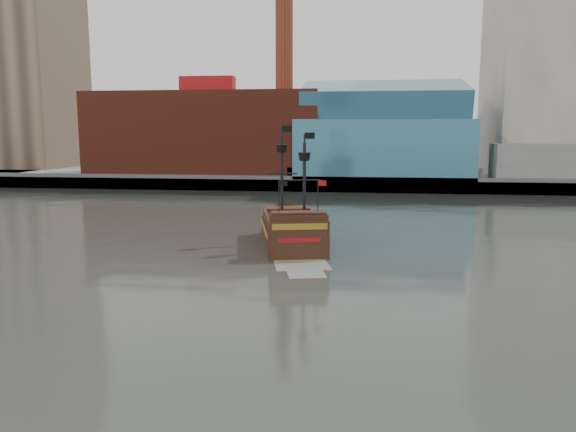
# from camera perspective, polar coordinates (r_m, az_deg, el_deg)

# --- Properties ---
(ground) EXTENTS (400.00, 400.00, 0.00)m
(ground) POSITION_cam_1_polar(r_m,az_deg,el_deg) (33.10, -4.38, -9.13)
(ground) COLOR #252823
(ground) RESTS_ON ground
(promenade_far) EXTENTS (220.00, 60.00, 2.00)m
(promenade_far) POSITION_cam_1_polar(r_m,az_deg,el_deg) (123.33, 4.48, 4.38)
(promenade_far) COLOR slate
(promenade_far) RESTS_ON ground
(seawall) EXTENTS (220.00, 1.00, 2.60)m
(seawall) POSITION_cam_1_polar(r_m,az_deg,el_deg) (93.97, 3.50, 3.25)
(seawall) COLOR #4C4C49
(seawall) RESTS_ON ground
(skyline) EXTENTS (149.00, 45.00, 62.00)m
(skyline) POSITION_cam_1_polar(r_m,az_deg,el_deg) (116.30, 7.07, 15.72)
(skyline) COLOR #795F48
(skyline) RESTS_ON promenade_far
(pirate_ship) EXTENTS (7.75, 15.73, 11.31)m
(pirate_ship) POSITION_cam_1_polar(r_m,az_deg,el_deg) (49.62, 0.44, -1.89)
(pirate_ship) COLOR black
(pirate_ship) RESTS_ON ground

